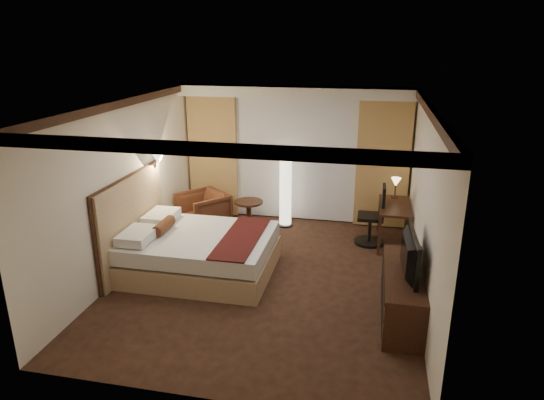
% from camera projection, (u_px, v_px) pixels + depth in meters
% --- Properties ---
extents(floor, '(4.50, 5.50, 0.01)m').
position_uv_depth(floor, '(267.00, 278.00, 7.58)').
color(floor, black).
rests_on(floor, ground).
extents(ceiling, '(4.50, 5.50, 0.01)m').
position_uv_depth(ceiling, '(266.00, 103.00, 6.72)').
color(ceiling, white).
rests_on(ceiling, back_wall).
extents(back_wall, '(4.50, 0.02, 2.70)m').
position_uv_depth(back_wall, '(296.00, 154.00, 9.70)').
color(back_wall, silver).
rests_on(back_wall, floor).
extents(left_wall, '(0.02, 5.50, 2.70)m').
position_uv_depth(left_wall, '(126.00, 186.00, 7.59)').
color(left_wall, silver).
rests_on(left_wall, floor).
extents(right_wall, '(0.02, 5.50, 2.70)m').
position_uv_depth(right_wall, '(425.00, 206.00, 6.71)').
color(right_wall, silver).
rests_on(right_wall, floor).
extents(crown_molding, '(4.50, 5.50, 0.12)m').
position_uv_depth(crown_molding, '(266.00, 108.00, 6.74)').
color(crown_molding, black).
rests_on(crown_molding, ceiling).
extents(soffit, '(4.50, 0.50, 0.20)m').
position_uv_depth(soffit, '(295.00, 92.00, 9.07)').
color(soffit, white).
rests_on(soffit, ceiling).
extents(curtain_sheer, '(2.48, 0.04, 2.45)m').
position_uv_depth(curtain_sheer, '(296.00, 160.00, 9.66)').
color(curtain_sheer, silver).
rests_on(curtain_sheer, back_wall).
extents(curtain_left_drape, '(1.00, 0.14, 2.45)m').
position_uv_depth(curtain_left_drape, '(213.00, 156.00, 9.93)').
color(curtain_left_drape, tan).
rests_on(curtain_left_drape, back_wall).
extents(curtain_right_drape, '(1.00, 0.14, 2.45)m').
position_uv_depth(curtain_right_drape, '(383.00, 165.00, 9.27)').
color(curtain_right_drape, tan).
rests_on(curtain_right_drape, back_wall).
extents(wall_sconce, '(0.24, 0.24, 0.24)m').
position_uv_depth(wall_sconce, '(158.00, 157.00, 8.28)').
color(wall_sconce, white).
rests_on(wall_sconce, left_wall).
extents(bed, '(2.25, 1.75, 0.66)m').
position_uv_depth(bed, '(201.00, 253.00, 7.67)').
color(bed, white).
rests_on(bed, floor).
extents(headboard, '(0.12, 2.05, 1.50)m').
position_uv_depth(headboard, '(133.00, 223.00, 7.76)').
color(headboard, tan).
rests_on(headboard, floor).
extents(armchair, '(1.12, 1.12, 0.84)m').
position_uv_depth(armchair, '(203.00, 210.00, 9.30)').
color(armchair, '#522918').
rests_on(armchair, floor).
extents(side_table, '(0.55, 0.55, 0.60)m').
position_uv_depth(side_table, '(249.00, 216.00, 9.35)').
color(side_table, black).
rests_on(side_table, floor).
extents(floor_lamp, '(0.31, 0.31, 1.49)m').
position_uv_depth(floor_lamp, '(286.00, 190.00, 9.45)').
color(floor_lamp, white).
rests_on(floor_lamp, floor).
extents(desk, '(0.55, 1.15, 0.75)m').
position_uv_depth(desk, '(394.00, 225.00, 8.70)').
color(desk, black).
rests_on(desk, floor).
extents(desk_lamp, '(0.18, 0.18, 0.34)m').
position_uv_depth(desk_lamp, '(395.00, 189.00, 8.92)').
color(desk_lamp, '#FFD899').
rests_on(desk_lamp, desk).
extents(office_chair, '(0.54, 0.54, 1.11)m').
position_uv_depth(office_chair, '(371.00, 215.00, 8.67)').
color(office_chair, black).
rests_on(office_chair, floor).
extents(dresser, '(0.50, 1.70, 0.66)m').
position_uv_depth(dresser, '(402.00, 294.00, 6.42)').
color(dresser, black).
rests_on(dresser, floor).
extents(television, '(0.68, 1.12, 0.14)m').
position_uv_depth(television, '(404.00, 250.00, 6.23)').
color(television, black).
rests_on(television, dresser).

